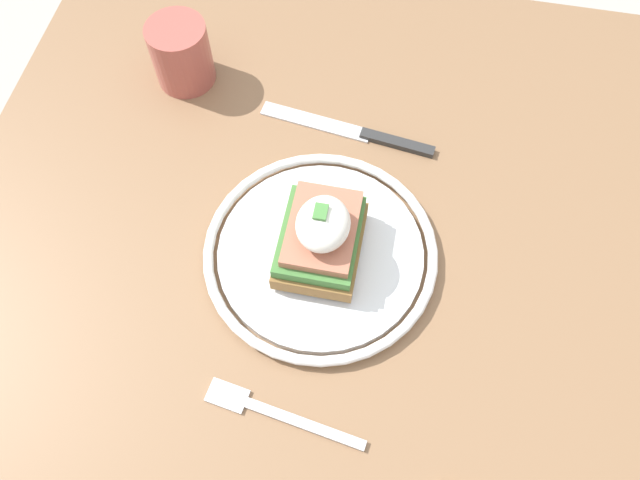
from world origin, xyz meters
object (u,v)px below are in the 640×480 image
Objects in this scene: fork at (276,414)px; cup at (181,53)px; plate at (320,253)px; knife at (360,133)px; sandwich at (321,236)px.

cup reaches higher than fork.
cup is (0.36, 0.19, 0.04)m from fork.
plate reaches higher than fork.
fork is 0.75× the size of knife.
knife is at bearing -4.36° from fork.
plate is 0.16m from fork.
plate is at bearing -135.17° from cup.
plate is 0.04m from sandwich.
cup is at bearing 44.96° from sandwich.
fork is (-0.16, 0.01, -0.01)m from plate.
plate is at bearing -3.09° from fork.
fork is at bearing 175.64° from knife.
sandwich is 0.28m from cup.
fork is 0.40m from cup.
sandwich reaches higher than cup.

